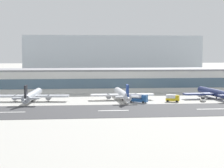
# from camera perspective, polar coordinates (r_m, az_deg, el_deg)

# --- Properties ---
(ground_plane) EXTENTS (1400.00, 1400.00, 0.00)m
(ground_plane) POSITION_cam_1_polar(r_m,az_deg,el_deg) (168.22, 0.24, -3.46)
(ground_plane) COLOR #B2AFA8
(runway_strip) EXTENTS (800.00, 36.69, 0.08)m
(runway_strip) POSITION_cam_1_polar(r_m,az_deg,el_deg) (164.82, 0.38, -3.60)
(runway_strip) COLOR #38383A
(runway_strip) RESTS_ON ground_plane
(runway_centreline_dash_3) EXTENTS (12.00, 1.20, 0.01)m
(runway_centreline_dash_3) POSITION_cam_1_polar(r_m,az_deg,el_deg) (164.95, -13.67, -3.71)
(runway_centreline_dash_3) COLOR white
(runway_centreline_dash_3) RESTS_ON runway_strip
(runway_centreline_dash_4) EXTENTS (12.00, 1.20, 0.01)m
(runway_centreline_dash_4) POSITION_cam_1_polar(r_m,az_deg,el_deg) (164.75, 0.19, -3.59)
(runway_centreline_dash_4) COLOR white
(runway_centreline_dash_4) RESTS_ON runway_strip
(runway_centreline_dash_5) EXTENTS (12.00, 1.20, 0.01)m
(runway_centreline_dash_5) POSITION_cam_1_polar(r_m,az_deg,el_deg) (173.78, 13.24, -3.29)
(runway_centreline_dash_5) COLOR white
(runway_centreline_dash_5) RESTS_ON runway_strip
(terminal_building) EXTENTS (174.74, 28.95, 12.99)m
(terminal_building) POSITION_cam_1_polar(r_m,az_deg,el_deg) (248.44, 0.28, 0.57)
(terminal_building) COLOR silver
(terminal_building) RESTS_ON ground_plane
(distant_hotel_block) EXTENTS (148.20, 26.77, 36.32)m
(distant_hotel_block) POSITION_cam_1_polar(r_m,az_deg,el_deg) (358.74, 0.08, 3.59)
(distant_hotel_block) COLOR #A8B2BC
(distant_hotel_block) RESTS_ON ground_plane
(airliner_black_tail_gate_0) EXTENTS (34.08, 41.88, 8.75)m
(airliner_black_tail_gate_0) POSITION_cam_1_polar(r_m,az_deg,el_deg) (198.04, -10.72, -1.54)
(airliner_black_tail_gate_0) COLOR silver
(airliner_black_tail_gate_0) RESTS_ON ground_plane
(airliner_navy_tail_gate_1) EXTENTS (30.10, 40.72, 8.50)m
(airliner_navy_tail_gate_1) POSITION_cam_1_polar(r_m,az_deg,el_deg) (200.90, 1.43, -1.41)
(airliner_navy_tail_gate_1) COLOR white
(airliner_navy_tail_gate_1) RESTS_ON ground_plane
(airliner_gold_tail_gate_2) EXTENTS (32.46, 40.79, 8.51)m
(airliner_gold_tail_gate_2) POSITION_cam_1_polar(r_m,az_deg,el_deg) (212.65, 13.86, -1.21)
(airliner_gold_tail_gate_2) COLOR navy
(airliner_gold_tail_gate_2) RESTS_ON ground_plane
(service_baggage_tug_0) EXTENTS (1.97, 3.25, 2.20)m
(service_baggage_tug_0) POSITION_cam_1_polar(r_m,az_deg,el_deg) (199.02, 12.13, -2.04)
(service_baggage_tug_0) COLOR white
(service_baggage_tug_0) RESTS_ON ground_plane
(service_fuel_truck_1) EXTENTS (8.49, 6.92, 3.95)m
(service_fuel_truck_1) POSITION_cam_1_polar(r_m,az_deg,el_deg) (190.98, 3.56, -1.92)
(service_fuel_truck_1) COLOR #23569E
(service_fuel_truck_1) RESTS_ON ground_plane
(service_box_truck_2) EXTENTS (6.46, 4.65, 3.25)m
(service_box_truck_2) POSITION_cam_1_polar(r_m,az_deg,el_deg) (195.81, 8.16, -1.87)
(service_box_truck_2) COLOR gold
(service_box_truck_2) RESTS_ON ground_plane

